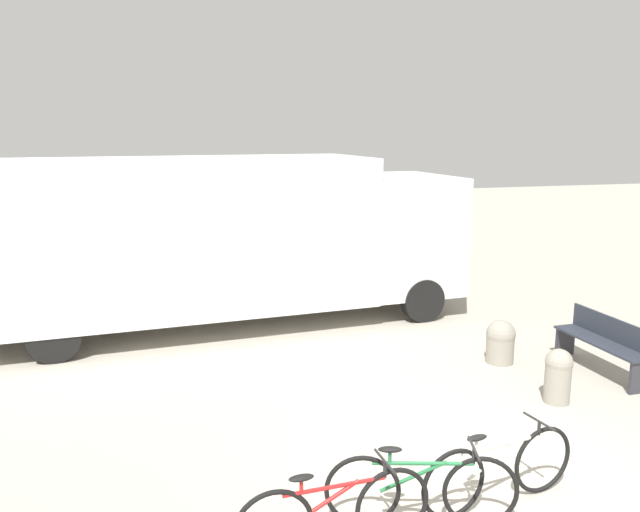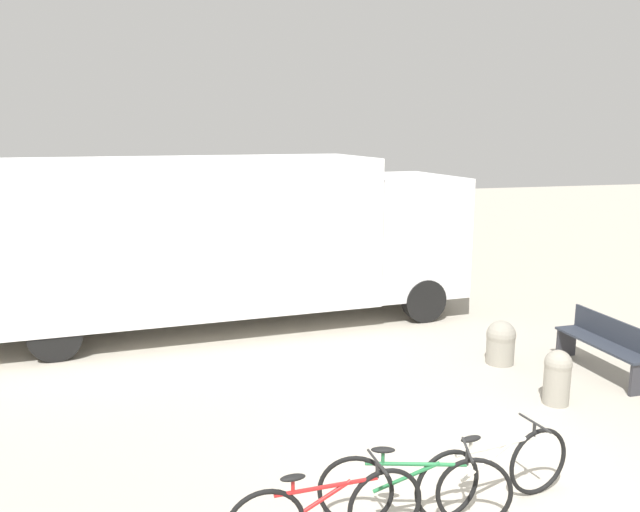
% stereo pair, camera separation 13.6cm
% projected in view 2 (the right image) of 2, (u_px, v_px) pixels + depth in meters
% --- Properties ---
extents(ground_plane, '(60.00, 60.00, 0.00)m').
position_uv_depth(ground_plane, '(479.00, 484.00, 6.45)').
color(ground_plane, '#A8A091').
extents(delivery_truck, '(9.28, 2.95, 3.11)m').
position_uv_depth(delivery_truck, '(217.00, 234.00, 11.49)').
color(delivery_truck, white).
rests_on(delivery_truck, ground).
extents(park_bench, '(0.42, 1.69, 0.85)m').
position_uv_depth(park_bench, '(606.00, 343.00, 9.29)').
color(park_bench, '#282D38').
rests_on(park_bench, ground).
extents(bicycle_middle, '(1.72, 0.63, 0.79)m').
position_uv_depth(bicycle_middle, '(414.00, 490.00, 5.68)').
color(bicycle_middle, black).
rests_on(bicycle_middle, ground).
extents(bicycle_far, '(1.77, 0.44, 0.79)m').
position_uv_depth(bicycle_far, '(494.00, 471.00, 6.00)').
color(bicycle_far, black).
rests_on(bicycle_far, ground).
extents(bollard_near_bench, '(0.36, 0.36, 0.75)m').
position_uv_depth(bollard_near_bench, '(557.00, 375.00, 8.28)').
color(bollard_near_bench, gray).
rests_on(bollard_near_bench, ground).
extents(bollard_far_bench, '(0.45, 0.45, 0.69)m').
position_uv_depth(bollard_far_bench, '(501.00, 342.00, 9.73)').
color(bollard_far_bench, gray).
rests_on(bollard_far_bench, ground).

